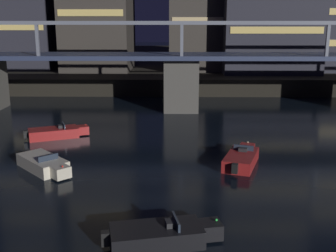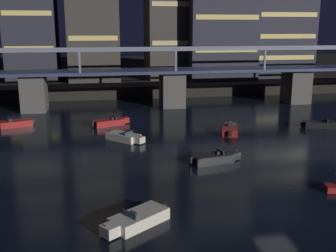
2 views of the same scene
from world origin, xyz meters
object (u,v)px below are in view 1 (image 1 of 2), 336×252
object	(u,v)px
speedboat_near_center	(242,158)
speedboat_mid_center	(161,235)
speedboat_mid_right	(56,133)
speedboat_far_right	(44,164)
river_bridge	(181,72)

from	to	relation	value
speedboat_near_center	speedboat_mid_center	xyz separation A→B (m)	(-5.05, -10.45, 0.00)
speedboat_near_center	speedboat_mid_right	distance (m)	15.66
speedboat_far_right	river_bridge	bearing A→B (deg)	64.89
river_bridge	speedboat_mid_center	bearing A→B (deg)	-92.51
river_bridge	speedboat_near_center	xyz separation A→B (m)	(3.80, -18.04, -3.67)
speedboat_mid_right	speedboat_far_right	bearing A→B (deg)	-80.05
speedboat_mid_center	speedboat_far_right	distance (m)	12.03
river_bridge	speedboat_mid_right	world-z (taller)	river_bridge
river_bridge	speedboat_far_right	bearing A→B (deg)	-115.11
river_bridge	speedboat_mid_right	distance (m)	15.98
speedboat_mid_center	speedboat_mid_right	xyz separation A→B (m)	(-9.19, 16.96, 0.00)
river_bridge	speedboat_mid_right	xyz separation A→B (m)	(-10.44, -11.53, -3.67)
speedboat_near_center	speedboat_mid_center	size ratio (longest dim) A/B	0.98
speedboat_far_right	speedboat_near_center	bearing A→B (deg)	5.82
speedboat_near_center	speedboat_mid_right	world-z (taller)	same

